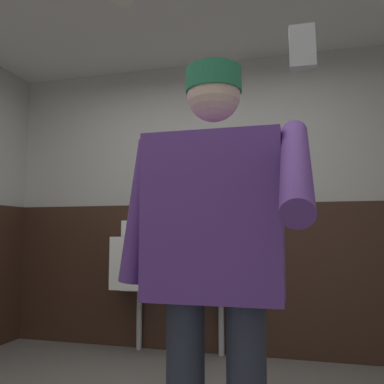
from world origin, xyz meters
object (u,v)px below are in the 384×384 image
object	(u,v)px
person	(214,250)
cell_phone	(302,47)
urinal_middle	(219,263)
urinal_left	(136,262)

from	to	relation	value
person	cell_phone	size ratio (longest dim) A/B	15.05
cell_phone	urinal_middle	bearing A→B (deg)	103.47
urinal_middle	person	distance (m)	1.95
person	urinal_left	bearing A→B (deg)	119.73
urinal_left	urinal_middle	size ratio (longest dim) A/B	1.00
urinal_middle	cell_phone	distance (m)	2.60
person	cell_phone	xyz separation A→B (m)	(0.31, -0.50, 0.49)
urinal_middle	cell_phone	bearing A→B (deg)	-74.80
urinal_left	urinal_middle	distance (m)	0.75
urinal_left	person	size ratio (longest dim) A/B	0.75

